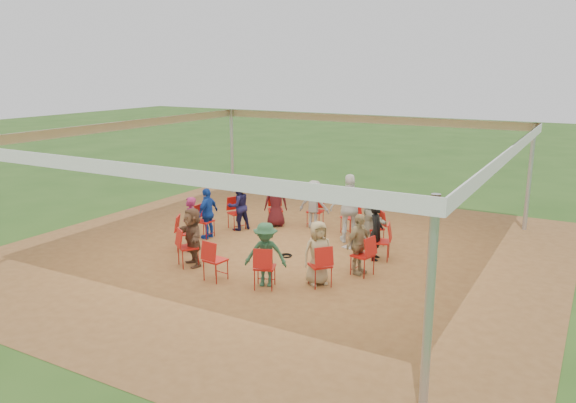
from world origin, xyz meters
The scene contains 30 objects.
ground centered at (0.00, 0.00, 0.00)m, with size 80.00×80.00×0.00m, color #2C5119.
dirt_patch centered at (0.00, 0.00, 0.01)m, with size 13.00×13.00×0.00m, color brown.
tent centered at (0.00, 0.00, 2.37)m, with size 10.33×10.33×3.00m.
chair_0 centered at (2.35, -0.57, 0.45)m, with size 0.42×0.44×0.90m, color red, non-canonical shape.
chair_1 centered at (2.34, 0.59, 0.45)m, with size 0.42×0.44×0.90m, color red, non-canonical shape.
chair_2 centered at (1.80, 1.61, 0.45)m, with size 0.42×0.44×0.90m, color red, non-canonical shape.
chair_3 centered at (0.84, 2.26, 0.45)m, with size 0.42×0.44×0.90m, color red, non-canonical shape.
chair_4 centered at (-0.30, 2.40, 0.45)m, with size 0.42×0.44×0.90m, color red, non-canonical shape.
chair_5 centered at (-1.38, 1.98, 0.45)m, with size 0.42×0.44×0.90m, color red, non-canonical shape.
chair_6 centered at (-2.15, 1.11, 0.45)m, with size 0.42×0.44×0.90m, color red, non-canonical shape.
chair_7 centered at (-2.42, -0.01, 0.45)m, with size 0.42×0.44×0.90m, color red, non-canonical shape.
chair_8 centered at (-2.13, -1.13, 0.45)m, with size 0.42×0.44×0.90m, color red, non-canonical shape.
chair_9 centered at (-1.36, -2.00, 0.45)m, with size 0.42×0.44×0.90m, color red, non-canonical shape.
chair_10 centered at (-0.28, -2.40, 0.45)m, with size 0.42×0.44×0.90m, color red, non-canonical shape.
chair_11 centered at (0.87, -2.25, 0.45)m, with size 0.42×0.44×0.90m, color red, non-canonical shape.
chair_12 centered at (1.82, -1.59, 0.45)m, with size 0.42×0.44×0.90m, color red, non-canonical shape.
person_seated_0 centered at (2.23, -0.54, 0.69)m, with size 0.80×0.41×1.37m, color tan.
person_seated_1 centered at (2.23, 0.56, 0.69)m, with size 0.50×0.33×1.37m, color black.
person_seated_2 centered at (1.71, 1.53, 0.69)m, with size 1.27×0.47×1.37m, color #ADAB98.
person_seated_3 centered at (-0.29, 2.28, 0.69)m, with size 0.88×0.44×1.37m, color gray.
person_seated_4 centered at (-1.31, 1.88, 0.69)m, with size 0.67×0.37×1.37m, color #421014.
person_seated_5 centered at (-2.04, 1.06, 0.69)m, with size 0.66×0.38×1.37m, color #18163C.
person_seated_6 centered at (-2.30, -0.01, 0.69)m, with size 0.80×0.41×1.37m, color #14399F.
person_seated_7 centered at (-2.03, -1.08, 0.69)m, with size 0.50×0.33×1.37m, color #801B4D.
person_seated_8 centered at (-1.29, -1.90, 0.69)m, with size 1.27×0.47×1.37m, color brown.
person_seated_9 centered at (0.83, -2.14, 0.69)m, with size 0.88×0.44×1.37m, color #275235.
person_seated_10 centered at (1.73, -1.51, 0.69)m, with size 0.67×0.37×1.37m, color tan.
standing_person centered at (1.13, 1.55, 0.91)m, with size 1.06×0.54×1.80m, color silver.
cable_coil centered at (0.28, -0.31, 0.02)m, with size 0.33×0.33×0.03m.
laptop centered at (2.08, -0.50, 0.65)m, with size 0.35×0.40×0.24m.
Camera 1 is at (6.66, -11.54, 4.47)m, focal length 35.00 mm.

